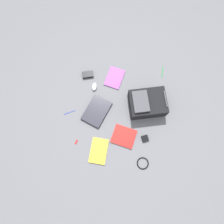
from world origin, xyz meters
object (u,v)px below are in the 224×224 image
(computer_mouse, at_px, (94,87))
(earbud_pouch, at_px, (145,138))
(book_manual, at_px, (124,136))
(laptop, at_px, (97,111))
(pen_black, at_px, (162,72))
(usb_stick, at_px, (76,142))
(pen_blue, at_px, (69,112))
(backpack, at_px, (147,103))
(book_red, at_px, (115,78))
(cable_coil, at_px, (143,163))
(power_brick, at_px, (88,75))
(book_blue, at_px, (99,151))

(computer_mouse, relative_size, earbud_pouch, 1.43)
(book_manual, distance_m, computer_mouse, 0.68)
(laptop, xyz_separation_m, computer_mouse, (0.07, -0.29, 0.00))
(pen_black, height_order, usb_stick, pen_black)
(book_manual, bearing_deg, pen_blue, -15.98)
(backpack, bearing_deg, pen_black, -109.12)
(book_red, relative_size, cable_coil, 2.24)
(cable_coil, relative_size, earbud_pouch, 1.86)
(power_brick, bearing_deg, computer_mouse, 125.93)
(pen_black, height_order, pen_blue, pen_black)
(earbud_pouch, bearing_deg, pen_blue, -11.28)
(pen_blue, bearing_deg, computer_mouse, -124.08)
(backpack, distance_m, pen_black, 0.49)
(book_manual, distance_m, power_brick, 0.86)
(backpack, height_order, computer_mouse, backpack)
(pen_black, bearing_deg, usb_stick, 48.22)
(cable_coil, bearing_deg, usb_stick, -9.46)
(book_blue, distance_m, earbud_pouch, 0.53)
(usb_stick, bearing_deg, cable_coil, 170.54)
(laptop, height_order, earbud_pouch, laptop)
(power_brick, height_order, pen_blue, power_brick)
(power_brick, xyz_separation_m, usb_stick, (-0.01, 0.82, -0.01))
(book_red, distance_m, power_brick, 0.33)
(book_blue, relative_size, pen_black, 1.90)
(power_brick, height_order, usb_stick, power_brick)
(backpack, height_order, book_red, backpack)
(book_manual, distance_m, usb_stick, 0.53)
(computer_mouse, bearing_deg, backpack, 164.28)
(book_blue, bearing_deg, usb_stick, -13.15)
(book_manual, distance_m, pen_black, 0.93)
(pen_black, distance_m, earbud_pouch, 0.86)
(backpack, distance_m, laptop, 0.58)
(pen_blue, bearing_deg, book_red, -132.32)
(backpack, bearing_deg, usb_stick, 36.21)
(backpack, distance_m, usb_stick, 0.91)
(pen_black, bearing_deg, backpack, 70.88)
(computer_mouse, height_order, usb_stick, computer_mouse)
(laptop, distance_m, cable_coil, 0.78)
(book_red, bearing_deg, power_brick, 1.75)
(pen_blue, relative_size, usb_stick, 2.88)
(cable_coil, bearing_deg, book_manual, -47.39)
(book_red, distance_m, pen_black, 0.59)
(pen_blue, height_order, usb_stick, same)
(book_blue, xyz_separation_m, earbud_pouch, (-0.49, -0.21, 0.00))
(book_manual, xyz_separation_m, power_brick, (0.53, -0.68, 0.01))
(backpack, bearing_deg, laptop, 15.01)
(pen_black, bearing_deg, book_manual, 66.65)
(power_brick, bearing_deg, book_manual, 127.67)
(backpack, distance_m, power_brick, 0.79)
(book_manual, bearing_deg, usb_stick, 14.79)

